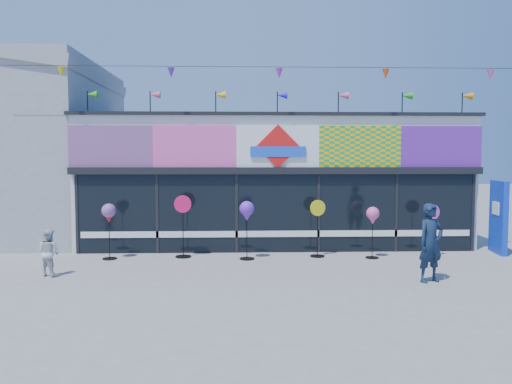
{
  "coord_description": "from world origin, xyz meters",
  "views": [
    {
      "loc": [
        -1.14,
        -11.05,
        2.79
      ],
      "look_at": [
        -0.68,
        2.0,
        1.88
      ],
      "focal_mm": 35.0,
      "sensor_mm": 36.0,
      "label": 1
    }
  ],
  "objects_px": {
    "spinner_2": "(247,213)",
    "adult_man": "(431,243)",
    "spinner_1": "(183,225)",
    "spinner_4": "(373,217)",
    "blue_sign": "(498,217)",
    "spinner_3": "(318,227)",
    "spinner_5": "(433,230)",
    "spinner_0": "(109,215)",
    "child": "(49,252)"
  },
  "relations": [
    {
      "from": "spinner_2",
      "to": "adult_man",
      "type": "xyz_separation_m",
      "value": [
        4.06,
        -2.62,
        -0.4
      ]
    },
    {
      "from": "spinner_1",
      "to": "adult_man",
      "type": "height_order",
      "value": "adult_man"
    },
    {
      "from": "spinner_4",
      "to": "blue_sign",
      "type": "bearing_deg",
      "value": 8.61
    },
    {
      "from": "spinner_3",
      "to": "spinner_1",
      "type": "bearing_deg",
      "value": 179.15
    },
    {
      "from": "spinner_4",
      "to": "adult_man",
      "type": "bearing_deg",
      "value": -77.39
    },
    {
      "from": "adult_man",
      "to": "spinner_2",
      "type": "bearing_deg",
      "value": 126.14
    },
    {
      "from": "spinner_3",
      "to": "adult_man",
      "type": "xyz_separation_m",
      "value": [
        2.08,
        -2.91,
        0.04
      ]
    },
    {
      "from": "spinner_5",
      "to": "spinner_0",
      "type": "bearing_deg",
      "value": 179.75
    },
    {
      "from": "spinner_5",
      "to": "adult_man",
      "type": "relative_size",
      "value": 0.83
    },
    {
      "from": "child",
      "to": "spinner_3",
      "type": "bearing_deg",
      "value": -139.89
    },
    {
      "from": "blue_sign",
      "to": "spinner_2",
      "type": "height_order",
      "value": "blue_sign"
    },
    {
      "from": "spinner_0",
      "to": "spinner_3",
      "type": "height_order",
      "value": "spinner_3"
    },
    {
      "from": "spinner_2",
      "to": "spinner_5",
      "type": "bearing_deg",
      "value": 1.2
    },
    {
      "from": "spinner_1",
      "to": "adult_man",
      "type": "distance_m",
      "value": 6.55
    },
    {
      "from": "blue_sign",
      "to": "child",
      "type": "relative_size",
      "value": 1.9
    },
    {
      "from": "spinner_3",
      "to": "spinner_4",
      "type": "xyz_separation_m",
      "value": [
        1.48,
        -0.26,
        0.3
      ]
    },
    {
      "from": "spinner_5",
      "to": "child",
      "type": "xyz_separation_m",
      "value": [
        -9.88,
        -1.85,
        -0.22
      ]
    },
    {
      "from": "spinner_0",
      "to": "spinner_1",
      "type": "xyz_separation_m",
      "value": [
        1.99,
        0.2,
        -0.31
      ]
    },
    {
      "from": "spinner_0",
      "to": "spinner_4",
      "type": "relative_size",
      "value": 1.07
    },
    {
      "from": "adult_man",
      "to": "blue_sign",
      "type": "bearing_deg",
      "value": 23.88
    },
    {
      "from": "spinner_2",
      "to": "child",
      "type": "bearing_deg",
      "value": -159.64
    },
    {
      "from": "spinner_1",
      "to": "spinner_2",
      "type": "xyz_separation_m",
      "value": [
        1.78,
        -0.35,
        0.36
      ]
    },
    {
      "from": "spinner_3",
      "to": "spinner_4",
      "type": "distance_m",
      "value": 1.53
    },
    {
      "from": "blue_sign",
      "to": "spinner_3",
      "type": "bearing_deg",
      "value": -169.04
    },
    {
      "from": "spinner_1",
      "to": "child",
      "type": "bearing_deg",
      "value": -144.35
    },
    {
      "from": "spinner_2",
      "to": "child",
      "type": "height_order",
      "value": "spinner_2"
    },
    {
      "from": "spinner_1",
      "to": "spinner_3",
      "type": "bearing_deg",
      "value": -0.85
    },
    {
      "from": "spinner_4",
      "to": "spinner_5",
      "type": "xyz_separation_m",
      "value": [
        1.72,
        0.08,
        -0.37
      ]
    },
    {
      "from": "spinner_4",
      "to": "child",
      "type": "xyz_separation_m",
      "value": [
        -8.16,
        -1.77,
        -0.59
      ]
    },
    {
      "from": "spinner_4",
      "to": "adult_man",
      "type": "xyz_separation_m",
      "value": [
        0.59,
        -2.65,
        -0.26
      ]
    },
    {
      "from": "spinner_1",
      "to": "spinner_3",
      "type": "xyz_separation_m",
      "value": [
        3.76,
        -0.06,
        -0.07
      ]
    },
    {
      "from": "spinner_3",
      "to": "blue_sign",
      "type": "bearing_deg",
      "value": 3.46
    },
    {
      "from": "spinner_0",
      "to": "spinner_5",
      "type": "distance_m",
      "value": 8.96
    },
    {
      "from": "spinner_5",
      "to": "child",
      "type": "distance_m",
      "value": 10.05
    },
    {
      "from": "blue_sign",
      "to": "spinner_2",
      "type": "distance_m",
      "value": 7.33
    },
    {
      "from": "spinner_2",
      "to": "child",
      "type": "relative_size",
      "value": 1.44
    },
    {
      "from": "spinner_0",
      "to": "spinner_3",
      "type": "xyz_separation_m",
      "value": [
        5.75,
        0.14,
        -0.38
      ]
    },
    {
      "from": "spinner_0",
      "to": "child",
      "type": "height_order",
      "value": "spinner_0"
    },
    {
      "from": "blue_sign",
      "to": "adult_man",
      "type": "distance_m",
      "value": 4.58
    },
    {
      "from": "spinner_2",
      "to": "spinner_3",
      "type": "height_order",
      "value": "spinner_2"
    },
    {
      "from": "spinner_2",
      "to": "adult_man",
      "type": "height_order",
      "value": "adult_man"
    },
    {
      "from": "spinner_1",
      "to": "child",
      "type": "height_order",
      "value": "spinner_1"
    },
    {
      "from": "spinner_4",
      "to": "child",
      "type": "distance_m",
      "value": 8.37
    },
    {
      "from": "spinner_0",
      "to": "spinner_1",
      "type": "bearing_deg",
      "value": 5.78
    },
    {
      "from": "blue_sign",
      "to": "spinner_3",
      "type": "height_order",
      "value": "blue_sign"
    },
    {
      "from": "adult_man",
      "to": "child",
      "type": "distance_m",
      "value": 8.8
    },
    {
      "from": "blue_sign",
      "to": "spinner_0",
      "type": "distance_m",
      "value": 11.08
    },
    {
      "from": "spinner_0",
      "to": "spinner_5",
      "type": "relative_size",
      "value": 1.05
    },
    {
      "from": "blue_sign",
      "to": "adult_man",
      "type": "bearing_deg",
      "value": -127.59
    },
    {
      "from": "spinner_1",
      "to": "spinner_3",
      "type": "relative_size",
      "value": 1.08
    }
  ]
}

